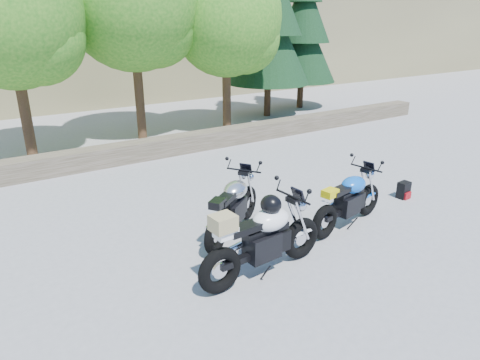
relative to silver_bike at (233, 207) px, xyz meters
name	(u,v)px	position (x,y,z in m)	size (l,w,h in m)	color
ground	(262,240)	(0.28, -0.48, -0.50)	(90.00, 90.00, 0.00)	gray
stone_wall	(143,150)	(0.28, 5.02, -0.25)	(22.00, 0.55, 0.50)	#4A4331
tree_decid_left	(13,16)	(-2.11, 6.65, 3.13)	(3.67, 3.67, 5.62)	#382314
tree_decid_mid	(136,2)	(1.19, 7.05, 3.54)	(4.08, 4.08, 6.24)	#382314
tree_decid_right	(230,22)	(3.99, 6.45, 2.99)	(3.54, 3.54, 5.41)	#382314
conifer_near	(269,16)	(6.48, 7.72, 3.18)	(3.17, 3.17, 7.06)	#382314
conifer_far	(303,27)	(8.68, 8.32, 2.77)	(2.82, 2.82, 6.27)	#382314
silver_bike	(233,207)	(0.00, 0.00, 0.00)	(1.78, 1.30, 1.04)	black
white_bike	(263,238)	(-0.32, -1.31, 0.10)	(2.22, 0.70, 1.23)	black
blue_bike	(349,201)	(1.91, -0.87, -0.01)	(2.01, 0.66, 1.01)	black
backpack	(404,190)	(3.88, -0.61, -0.33)	(0.28, 0.24, 0.35)	black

